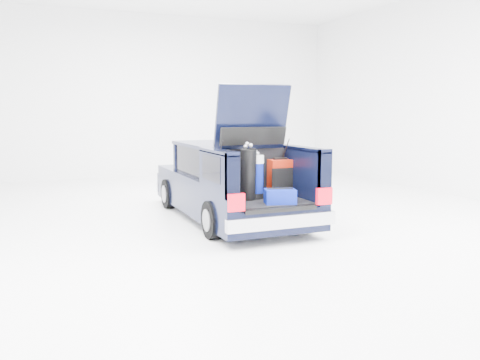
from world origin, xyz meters
name	(u,v)px	position (x,y,z in m)	size (l,w,h in m)	color
ground	(230,218)	(0.00, 0.00, 0.00)	(14.00, 14.00, 0.00)	white
car	(228,183)	(0.00, 0.11, 0.67)	(1.87, 4.65, 2.47)	black
red_suitcase	(280,177)	(0.49, -1.12, 0.90)	(0.40, 0.26, 0.64)	maroon
black_golf_bag	(248,174)	(-0.21, -1.37, 1.02)	(0.35, 0.36, 0.93)	black
blue_golf_bag	(256,176)	(-0.04, -1.31, 0.97)	(0.27, 0.27, 0.81)	black
blue_duffel	(280,196)	(0.11, -1.87, 0.71)	(0.54, 0.42, 0.25)	navy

